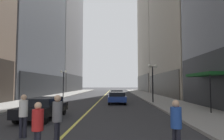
% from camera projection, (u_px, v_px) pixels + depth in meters
% --- Properties ---
extents(ground_plane, '(200.00, 200.00, 0.00)m').
position_uv_depth(ground_plane, '(104.00, 96.00, 37.91)').
color(ground_plane, '#2D2D30').
extents(sidewalk_left, '(4.50, 78.00, 0.15)m').
position_uv_depth(sidewalk_left, '(61.00, 95.00, 38.08)').
color(sidewalk_left, gray).
rests_on(sidewalk_left, ground).
extents(sidewalk_right, '(4.50, 78.00, 0.15)m').
position_uv_depth(sidewalk_right, '(148.00, 96.00, 37.75)').
color(sidewalk_right, gray).
rests_on(sidewalk_right, ground).
extents(lane_centre_stripe, '(0.16, 70.00, 0.01)m').
position_uv_depth(lane_centre_stripe, '(104.00, 96.00, 37.91)').
color(lane_centre_stripe, '#E5D64C').
rests_on(lane_centre_stripe, ground).
extents(building_left_mid, '(15.90, 24.00, 32.97)m').
position_uv_depth(building_left_mid, '(10.00, 10.00, 38.94)').
color(building_left_mid, slate).
rests_on(building_left_mid, ground).
extents(building_right_mid, '(13.71, 24.00, 34.77)m').
position_uv_depth(building_right_mid, '(195.00, 5.00, 38.29)').
color(building_right_mid, '#B7AD99').
rests_on(building_right_mid, ground).
extents(storefront_awning_right, '(1.60, 4.91, 3.12)m').
position_uv_depth(storefront_awning_right, '(205.00, 75.00, 16.78)').
color(storefront_awning_right, '#144C1E').
rests_on(storefront_awning_right, ground).
extents(car_black, '(2.05, 4.84, 1.32)m').
position_uv_depth(car_black, '(43.00, 107.00, 12.79)').
color(car_black, black).
rests_on(car_black, ground).
extents(car_blue, '(1.99, 4.03, 1.32)m').
position_uv_depth(car_blue, '(117.00, 97.00, 22.57)').
color(car_blue, navy).
rests_on(car_blue, ground).
extents(car_red, '(1.94, 4.36, 1.32)m').
position_uv_depth(car_red, '(117.00, 94.00, 30.24)').
color(car_red, '#B21919').
rests_on(car_red, ground).
extents(pedestrian_in_grey_suit, '(0.36, 0.36, 1.80)m').
position_uv_depth(pedestrian_in_grey_suit, '(57.00, 116.00, 7.04)').
color(pedestrian_in_grey_suit, black).
rests_on(pedestrian_in_grey_suit, ground).
extents(pedestrian_in_red_jacket, '(0.48, 0.48, 1.64)m').
position_uv_depth(pedestrian_in_red_jacket, '(38.00, 125.00, 6.03)').
color(pedestrian_in_red_jacket, black).
rests_on(pedestrian_in_red_jacket, ground).
extents(pedestrian_in_white_shirt, '(0.40, 0.40, 1.76)m').
position_uv_depth(pedestrian_in_white_shirt, '(23.00, 112.00, 8.26)').
color(pedestrian_in_white_shirt, black).
rests_on(pedestrian_in_white_shirt, ground).
extents(pedestrian_in_blue_hoodie, '(0.46, 0.46, 1.69)m').
position_uv_depth(pedestrian_in_blue_hoodie, '(176.00, 123.00, 6.25)').
color(pedestrian_in_blue_hoodie, black).
rests_on(pedestrian_in_blue_hoodie, ground).
extents(street_lamp_left_far, '(1.06, 0.36, 4.43)m').
position_uv_depth(street_lamp_left_far, '(63.00, 78.00, 33.07)').
color(street_lamp_left_far, black).
rests_on(street_lamp_left_far, ground).
extents(street_lamp_right_mid, '(1.06, 0.36, 4.43)m').
position_uv_depth(street_lamp_right_mid, '(153.00, 75.00, 22.90)').
color(street_lamp_right_mid, black).
rests_on(street_lamp_right_mid, ground).
extents(fire_hydrant_right, '(0.28, 0.28, 0.80)m').
position_uv_depth(fire_hydrant_right, '(177.00, 108.00, 15.39)').
color(fire_hydrant_right, red).
rests_on(fire_hydrant_right, ground).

